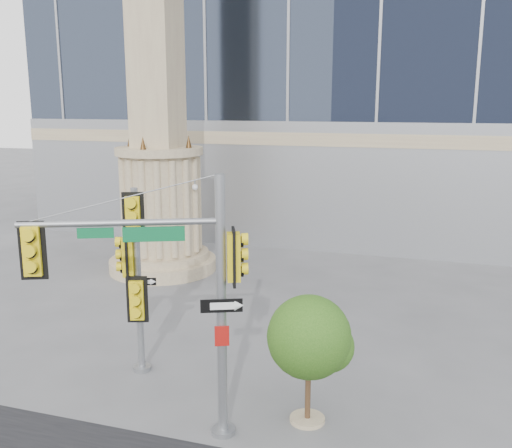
% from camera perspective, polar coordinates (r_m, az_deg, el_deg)
% --- Properties ---
extents(ground, '(120.00, 120.00, 0.00)m').
position_cam_1_polar(ground, '(14.30, -3.70, -16.63)').
color(ground, '#545456').
rests_on(ground, ground).
extents(monument, '(4.40, 4.40, 16.60)m').
position_cam_1_polar(monument, '(23.27, -9.71, 8.61)').
color(monument, tan).
rests_on(monument, ground).
extents(main_signal_pole, '(4.04, 2.01, 5.52)m').
position_cam_1_polar(main_signal_pole, '(11.44, -8.54, -5.58)').
color(main_signal_pole, slate).
rests_on(main_signal_pole, ground).
extents(secondary_signal_pole, '(0.90, 0.65, 4.82)m').
position_cam_1_polar(secondary_signal_pole, '(14.57, -12.05, -4.26)').
color(secondary_signal_pole, slate).
rests_on(secondary_signal_pole, ground).
extents(street_tree, '(1.85, 1.80, 2.88)m').
position_cam_1_polar(street_tree, '(12.45, 5.49, -11.51)').
color(street_tree, tan).
rests_on(street_tree, ground).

